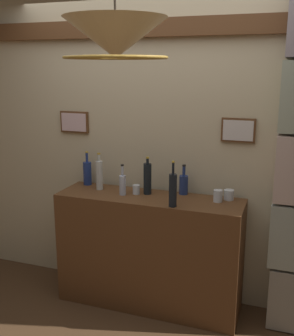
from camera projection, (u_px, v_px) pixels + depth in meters
panelled_rear_partition at (161, 142)px, 3.48m from camera, size 3.59×0.15×2.58m
bar_shelf_unit at (149, 251)px, 3.42m from camera, size 1.51×0.43×0.95m
liquor_bottle_brandy at (87, 173)px, 3.63m from camera, size 0.07×0.07×0.30m
liquor_bottle_bourbon at (123, 184)px, 3.34m from camera, size 0.05×0.05×0.25m
liquor_bottle_tequila at (184, 184)px, 3.36m from camera, size 0.07×0.07×0.25m
liquor_bottle_port at (99, 174)px, 3.48m from camera, size 0.06×0.06×0.32m
liquor_bottle_vermouth at (147, 178)px, 3.35m from camera, size 0.07×0.07×0.31m
liquor_bottle_whiskey at (173, 190)px, 3.05m from camera, size 0.06×0.06×0.35m
glass_tumbler_rocks at (136, 189)px, 3.37m from camera, size 0.06×0.06×0.08m
glass_tumbler_highball at (229, 195)px, 3.22m from camera, size 0.08×0.08×0.08m
glass_tumbler_shot at (218, 196)px, 3.17m from camera, size 0.07×0.07×0.09m
pendant_lamp at (116, 39)px, 2.16m from camera, size 0.56×0.56×0.49m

